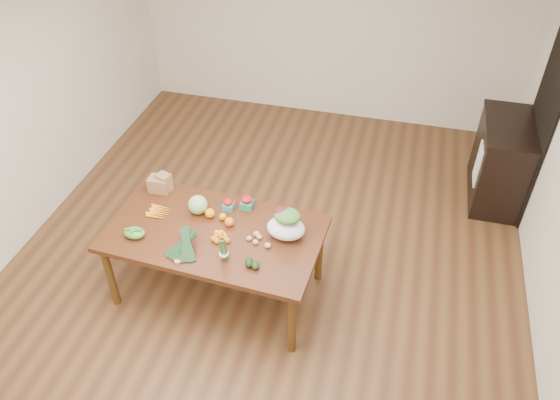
% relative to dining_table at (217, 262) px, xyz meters
% --- Properties ---
extents(floor, '(6.00, 6.00, 0.00)m').
position_rel_dining_table_xyz_m(floor, '(0.33, 0.52, -0.38)').
color(floor, brown).
rests_on(floor, ground).
extents(room_walls, '(5.02, 6.02, 2.70)m').
position_rel_dining_table_xyz_m(room_walls, '(0.33, 0.52, 0.97)').
color(room_walls, silver).
rests_on(room_walls, floor).
extents(dining_table, '(1.91, 1.14, 0.75)m').
position_rel_dining_table_xyz_m(dining_table, '(0.00, 0.00, 0.00)').
color(dining_table, '#4F2312').
rests_on(dining_table, floor).
extents(doorway_dark, '(0.02, 1.00, 2.10)m').
position_rel_dining_table_xyz_m(doorway_dark, '(2.81, 2.12, 0.68)').
color(doorway_dark, black).
rests_on(doorway_dark, floor).
extents(cabinet, '(0.52, 1.02, 0.94)m').
position_rel_dining_table_xyz_m(cabinet, '(2.55, 2.15, 0.10)').
color(cabinet, black).
rests_on(cabinet, floor).
extents(dish_towel, '(0.02, 0.28, 0.45)m').
position_rel_dining_table_xyz_m(dish_towel, '(2.29, 1.92, 0.18)').
color(dish_towel, white).
rests_on(dish_towel, cabinet).
extents(paper_bag, '(0.26, 0.22, 0.18)m').
position_rel_dining_table_xyz_m(paper_bag, '(-0.69, 0.42, 0.46)').
color(paper_bag, olive).
rests_on(paper_bag, dining_table).
extents(cabbage, '(0.17, 0.17, 0.17)m').
position_rel_dining_table_xyz_m(cabbage, '(-0.22, 0.21, 0.46)').
color(cabbage, '#93CD76').
rests_on(cabbage, dining_table).
extents(strawberry_basket_a, '(0.10, 0.10, 0.09)m').
position_rel_dining_table_xyz_m(strawberry_basket_a, '(0.03, 0.32, 0.42)').
color(strawberry_basket_a, red).
rests_on(strawberry_basket_a, dining_table).
extents(strawberry_basket_b, '(0.12, 0.12, 0.10)m').
position_rel_dining_table_xyz_m(strawberry_basket_b, '(0.18, 0.38, 0.42)').
color(strawberry_basket_b, red).
rests_on(strawberry_basket_b, dining_table).
extents(orange_a, '(0.09, 0.09, 0.09)m').
position_rel_dining_table_xyz_m(orange_a, '(-0.10, 0.17, 0.42)').
color(orange_a, orange).
rests_on(orange_a, dining_table).
extents(orange_b, '(0.07, 0.07, 0.07)m').
position_rel_dining_table_xyz_m(orange_b, '(0.03, 0.17, 0.41)').
color(orange_b, orange).
rests_on(orange_b, dining_table).
extents(orange_c, '(0.08, 0.08, 0.08)m').
position_rel_dining_table_xyz_m(orange_c, '(0.11, 0.11, 0.42)').
color(orange_c, orange).
rests_on(orange_c, dining_table).
extents(mandarin_cluster, '(0.19, 0.19, 0.08)m').
position_rel_dining_table_xyz_m(mandarin_cluster, '(0.09, -0.07, 0.42)').
color(mandarin_cluster, orange).
rests_on(mandarin_cluster, dining_table).
extents(carrots, '(0.23, 0.20, 0.03)m').
position_rel_dining_table_xyz_m(carrots, '(-0.55, 0.11, 0.39)').
color(carrots, orange).
rests_on(carrots, dining_table).
extents(snap_pea_bag, '(0.19, 0.14, 0.08)m').
position_rel_dining_table_xyz_m(snap_pea_bag, '(-0.63, -0.23, 0.42)').
color(snap_pea_bag, '#419432').
rests_on(snap_pea_bag, dining_table).
extents(kale_bunch, '(0.34, 0.42, 0.16)m').
position_rel_dining_table_xyz_m(kale_bunch, '(-0.15, -0.32, 0.45)').
color(kale_bunch, black).
rests_on(kale_bunch, dining_table).
extents(asparagus_bundle, '(0.09, 0.12, 0.26)m').
position_rel_dining_table_xyz_m(asparagus_bundle, '(0.20, -0.30, 0.50)').
color(asparagus_bundle, '#49863D').
rests_on(asparagus_bundle, dining_table).
extents(potato_a, '(0.05, 0.04, 0.04)m').
position_rel_dining_table_xyz_m(potato_a, '(0.33, -0.03, 0.40)').
color(potato_a, tan).
rests_on(potato_a, dining_table).
extents(potato_b, '(0.05, 0.04, 0.04)m').
position_rel_dining_table_xyz_m(potato_b, '(0.39, -0.06, 0.40)').
color(potato_b, tan).
rests_on(potato_b, dining_table).
extents(potato_c, '(0.05, 0.04, 0.04)m').
position_rel_dining_table_xyz_m(potato_c, '(0.41, 0.01, 0.40)').
color(potato_c, tan).
rests_on(potato_c, dining_table).
extents(potato_d, '(0.06, 0.05, 0.05)m').
position_rel_dining_table_xyz_m(potato_d, '(0.37, 0.04, 0.40)').
color(potato_d, tan).
rests_on(potato_d, dining_table).
extents(potato_e, '(0.06, 0.05, 0.05)m').
position_rel_dining_table_xyz_m(potato_e, '(0.51, -0.07, 0.40)').
color(potato_e, tan).
rests_on(potato_e, dining_table).
extents(avocado_a, '(0.10, 0.12, 0.07)m').
position_rel_dining_table_xyz_m(avocado_a, '(0.41, -0.31, 0.41)').
color(avocado_a, black).
rests_on(avocado_a, dining_table).
extents(avocado_b, '(0.09, 0.11, 0.06)m').
position_rel_dining_table_xyz_m(avocado_b, '(0.47, -0.32, 0.41)').
color(avocado_b, black).
rests_on(avocado_b, dining_table).
extents(salad_bag, '(0.34, 0.27, 0.26)m').
position_rel_dining_table_xyz_m(salad_bag, '(0.62, 0.10, 0.50)').
color(salad_bag, white).
rests_on(salad_bag, dining_table).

